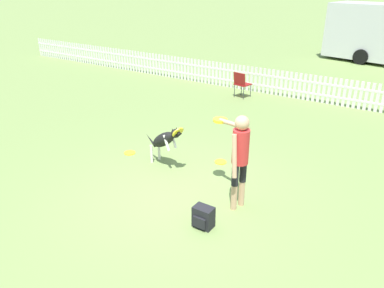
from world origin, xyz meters
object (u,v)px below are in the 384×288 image
Objects in this scene: leaping_dog at (165,140)px; handler_person at (239,151)px; frisbee_near_handler at (130,153)px; folding_chair_blue_left at (241,82)px; frisbee_near_dog at (221,162)px; backpack_on_grass at (203,217)px.

handler_person is at bearing 90.23° from leaping_dog.
folding_chair_blue_left reaches higher than frisbee_near_handler.
folding_chair_blue_left is (-1.79, 4.54, 0.50)m from frisbee_near_dog.
leaping_dog is at bearing 143.04° from backpack_on_grass.
handler_person is 3.25m from frisbee_near_handler.
folding_chair_blue_left reaches higher than frisbee_near_dog.
leaping_dog is 3.27× the size of backpack_on_grass.
leaping_dog reaches higher than folding_chair_blue_left.
leaping_dog reaches higher than backpack_on_grass.
frisbee_near_dog is (1.97, 0.75, 0.00)m from frisbee_near_handler.
leaping_dog is 2.27m from backpack_on_grass.
frisbee_near_dog is at bearing 112.38° from backpack_on_grass.
leaping_dog is 4.65× the size of frisbee_near_dog.
backpack_on_grass is (1.78, -1.34, -0.45)m from leaping_dog.
handler_person is 6.67× the size of frisbee_near_handler.
frisbee_near_dog is 0.30× the size of folding_chair_blue_left.
leaping_dog reaches higher than frisbee_near_handler.
backpack_on_grass is (-0.17, -0.84, -0.89)m from handler_person.
backpack_on_grass is at bearing 67.76° from leaping_dog.
leaping_dog is 4.65× the size of frisbee_near_handler.
backpack_on_grass reaches higher than frisbee_near_handler.
backpack_on_grass is at bearing 123.24° from folding_chair_blue_left.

